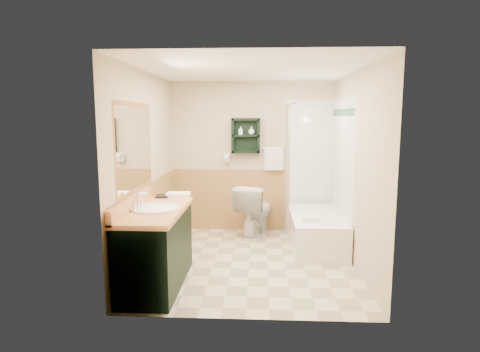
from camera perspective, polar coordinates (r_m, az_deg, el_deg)
The scene contains 25 objects.
floor at distance 5.26m, azimuth 1.35°, elevation -12.03°, with size 3.00×3.00×0.00m, color beige.
back_wall at distance 6.49m, azimuth 1.74°, elevation 2.72°, with size 2.60×0.04×2.40m, color beige.
left_wall at distance 5.18m, azimuth -13.36°, elevation 1.10°, with size 0.04×3.00×2.40m, color beige.
right_wall at distance 5.12m, azimuth 16.34°, elevation 0.91°, with size 0.04×3.00×2.40m, color beige.
ceiling at distance 4.98m, azimuth 1.45°, elevation 15.12°, with size 2.60×3.00×0.04m, color white.
wainscot_left at distance 5.30m, azimuth -12.74°, elevation -6.43°, with size 2.98×2.98×1.00m, color tan, non-canonical shape.
wainscot_back at distance 6.56m, azimuth 1.70°, elevation -3.41°, with size 2.58×2.58×1.00m, color tan, non-canonical shape.
mirror_frame at distance 4.61m, azimuth -14.77°, elevation 3.95°, with size 1.30×1.30×1.00m, color brown, non-canonical shape.
mirror_glass at distance 4.61m, azimuth -14.71°, elevation 3.95°, with size 1.20×1.20×0.90m, color white, non-canonical shape.
tile_right at distance 5.86m, azimuth 14.21°, elevation 0.39°, with size 1.50×1.50×2.10m, color white, non-canonical shape.
tile_back at distance 6.52m, azimuth 10.77°, elevation 1.28°, with size 0.95×0.95×2.10m, color white, non-canonical shape.
tile_accent at distance 5.80m, azimuth 14.41°, elevation 8.74°, with size 1.50×1.50×0.10m, color #15492E, non-canonical shape.
wall_shelf at distance 6.35m, azimuth 0.82°, elevation 5.77°, with size 0.45×0.15×0.55m, color black.
hair_dryer at distance 6.42m, azimuth -1.86°, elevation 2.66°, with size 0.10×0.24×0.18m, color silver, non-canonical shape.
towel_bar at distance 6.41m, azimuth 4.87°, elevation 3.97°, with size 0.40×0.06×0.40m, color white, non-canonical shape.
curtain_rod at distance 5.71m, azimuth 7.03°, elevation 9.95°, with size 0.03×0.03×1.60m, color silver.
shower_curtain at distance 5.92m, azimuth 6.76°, elevation 1.64°, with size 1.05×1.05×1.70m, color #C0AE91, non-canonical shape.
vanity at distance 4.52m, azimuth -11.80°, elevation -9.92°, with size 0.59×1.35×0.86m, color black.
bathtub at distance 5.87m, azimuth 10.68°, elevation -7.62°, with size 0.71×1.50×0.47m, color white.
toilet at distance 6.27m, azimuth 2.16°, elevation -4.91°, with size 0.45×0.81×0.79m, color white.
counter_towel at distance 5.08m, azimuth -8.78°, elevation -2.60°, with size 0.28×0.22×0.04m, color white.
vanity_book at distance 5.05m, azimuth -11.93°, elevation -1.79°, with size 0.15×0.02×0.21m, color black.
tub_towel at distance 5.41m, azimuth 9.94°, elevation -5.97°, with size 0.23×0.19×0.07m, color white.
soap_bottle_a at distance 6.35m, azimuth 0.12°, elevation 6.18°, with size 0.06×0.13×0.06m, color white.
soap_bottle_b at distance 6.34m, azimuth 1.64°, elevation 6.34°, with size 0.10×0.13×0.10m, color white.
Camera 1 is at (0.12, -4.94, 1.82)m, focal length 30.00 mm.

